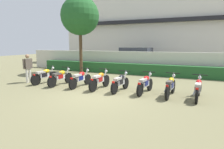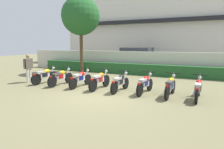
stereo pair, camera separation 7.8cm
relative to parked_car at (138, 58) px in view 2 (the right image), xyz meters
The scene contains 15 objects.
ground 10.41m from the parked_car, 82.86° to the right, with size 60.00×60.00×0.00m, color olive.
building 6.91m from the parked_car, 77.74° to the left, with size 22.02×6.50×8.49m.
compound_wall 3.22m from the parked_car, 66.38° to the right, with size 20.92×0.30×1.64m, color beige.
hedge_row 3.90m from the parked_car, 70.54° to the right, with size 16.74×0.70×0.78m, color #235628.
parked_car is the anchor object (origin of this frame).
tree_near_inspector 6.42m from the parked_car, 125.89° to the right, with size 2.89×2.89×5.74m.
motorcycle_in_row_0 9.37m from the parked_car, 106.83° to the right, with size 0.60×1.84×0.96m.
motorcycle_in_row_1 9.14m from the parked_car, 99.97° to the right, with size 0.60×1.92×0.95m.
motorcycle_in_row_2 8.93m from the parked_car, 92.37° to the right, with size 0.60×1.87×0.94m.
motorcycle_in_row_3 9.00m from the parked_car, 85.06° to the right, with size 0.60×1.90×0.97m.
motorcycle_in_row_4 9.17m from the parked_car, 78.28° to the right, with size 0.60×1.77×0.94m.
motorcycle_in_row_5 9.38m from the parked_car, 71.21° to the right, with size 0.60×1.81×0.95m.
motorcycle_in_row_6 9.84m from the parked_car, 65.23° to the right, with size 0.60×1.84×0.96m.
motorcycle_in_row_7 10.35m from the parked_car, 59.88° to the right, with size 0.60×1.85×0.95m.
inspector_person 9.87m from the parked_car, 112.28° to the right, with size 0.22×0.66×1.63m.
Camera 2 is at (3.90, -6.91, 2.19)m, focal length 31.13 mm.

